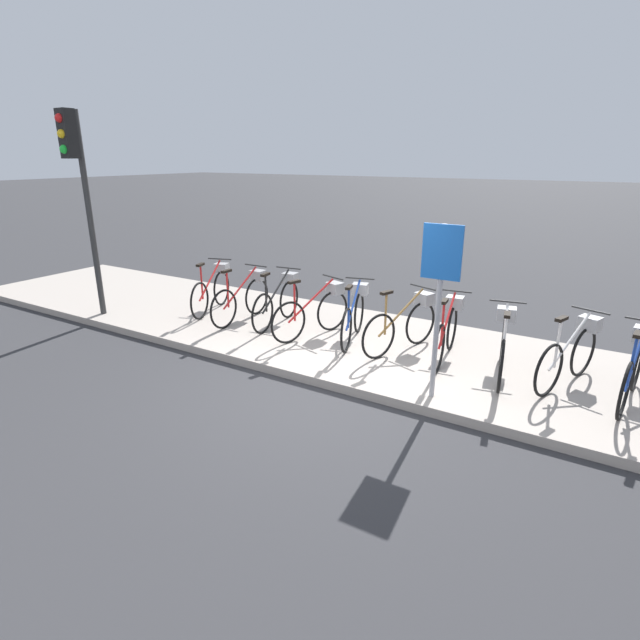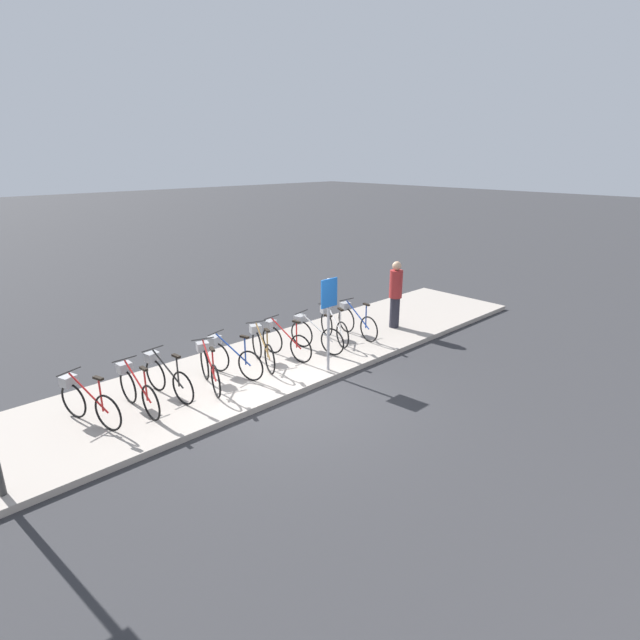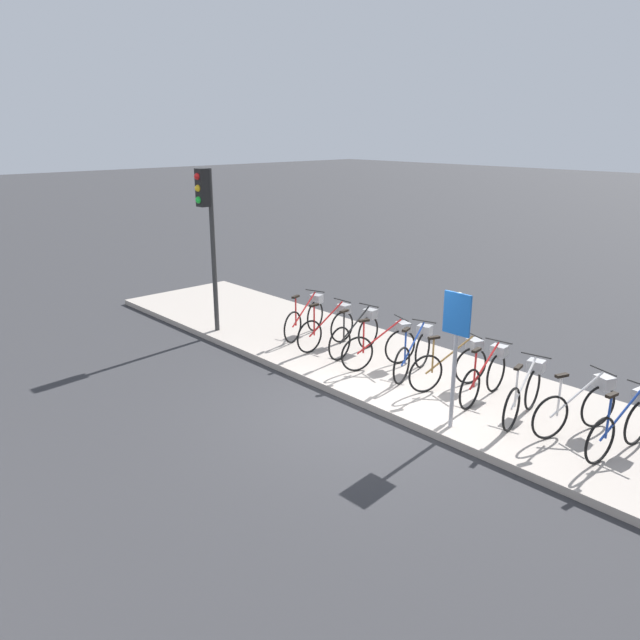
% 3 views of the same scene
% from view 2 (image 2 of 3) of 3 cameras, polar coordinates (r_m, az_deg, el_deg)
% --- Properties ---
extents(ground_plane, '(120.00, 120.00, 0.00)m').
position_cam_2_polar(ground_plane, '(9.94, -3.13, -8.85)').
color(ground_plane, '#2D2D30').
extents(sidewalk, '(17.16, 3.03, 0.12)m').
position_cam_2_polar(sidewalk, '(11.00, -8.26, -5.87)').
color(sidewalk, '#9E9389').
rests_on(sidewalk, ground_plane).
extents(parked_bicycle_0, '(0.61, 1.49, 0.96)m').
position_cam_2_polar(parked_bicycle_0, '(9.53, -25.18, -8.29)').
color(parked_bicycle_0, black).
rests_on(parked_bicycle_0, sidewalk).
extents(parked_bicycle_1, '(0.46, 1.55, 0.96)m').
position_cam_2_polar(parked_bicycle_1, '(9.66, -20.28, -7.27)').
color(parked_bicycle_1, black).
rests_on(parked_bicycle_1, sidewalk).
extents(parked_bicycle_2, '(0.46, 1.55, 0.96)m').
position_cam_2_polar(parked_bicycle_2, '(10.00, -17.24, -6.06)').
color(parked_bicycle_2, black).
rests_on(parked_bicycle_2, sidewalk).
extents(parked_bicycle_3, '(0.61, 1.49, 0.96)m').
position_cam_2_polar(parked_bicycle_3, '(10.20, -12.63, -5.15)').
color(parked_bicycle_3, black).
rests_on(parked_bicycle_3, sidewalk).
extents(parked_bicycle_4, '(0.57, 1.51, 0.96)m').
position_cam_2_polar(parked_bicycle_4, '(10.61, -10.26, -4.07)').
color(parked_bicycle_4, black).
rests_on(parked_bicycle_4, sidewalk).
extents(parked_bicycle_5, '(0.64, 1.48, 0.96)m').
position_cam_2_polar(parked_bicycle_5, '(11.04, -6.70, -2.98)').
color(parked_bicycle_5, black).
rests_on(parked_bicycle_5, sidewalk).
extents(parked_bicycle_6, '(0.46, 1.55, 0.96)m').
position_cam_2_polar(parked_bicycle_6, '(11.40, -4.24, -2.19)').
color(parked_bicycle_6, black).
rests_on(parked_bicycle_6, sidewalk).
extents(parked_bicycle_7, '(0.47, 1.53, 0.96)m').
position_cam_2_polar(parked_bicycle_7, '(11.75, -0.76, -1.50)').
color(parked_bicycle_7, black).
rests_on(parked_bicycle_7, sidewalk).
extents(parked_bicycle_8, '(0.64, 1.48, 0.96)m').
position_cam_2_polar(parked_bicycle_8, '(12.36, 1.46, -0.49)').
color(parked_bicycle_8, black).
rests_on(parked_bicycle_8, sidewalk).
extents(parked_bicycle_9, '(0.46, 1.54, 0.96)m').
position_cam_2_polar(parked_bicycle_9, '(12.73, 4.02, 0.03)').
color(parked_bicycle_9, black).
rests_on(parked_bicycle_9, sidewalk).
extents(pedestrian, '(0.34, 0.34, 1.80)m').
position_cam_2_polar(pedestrian, '(13.34, 8.63, 3.09)').
color(pedestrian, '#23232D').
rests_on(pedestrian, sidewalk).
extents(sign_post, '(0.44, 0.07, 2.02)m').
position_cam_2_polar(sign_post, '(10.35, 1.01, 1.29)').
color(sign_post, '#99999E').
rests_on(sign_post, sidewalk).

